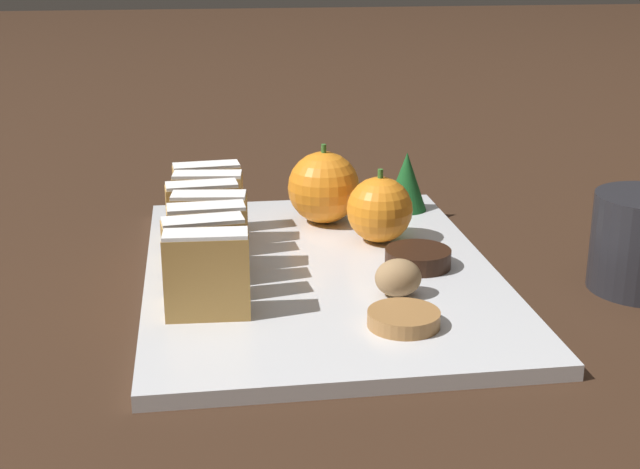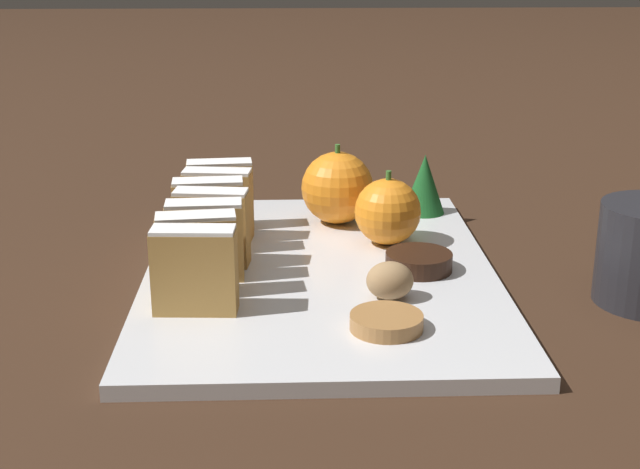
{
  "view_description": "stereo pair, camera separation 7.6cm",
  "coord_description": "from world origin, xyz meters",
  "px_view_note": "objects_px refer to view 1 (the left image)",
  "views": [
    {
      "loc": [
        -0.1,
        -0.71,
        0.29
      ],
      "look_at": [
        0.0,
        0.0,
        0.04
      ],
      "focal_mm": 50.0,
      "sensor_mm": 36.0,
      "label": 1
    },
    {
      "loc": [
        -0.03,
        -0.72,
        0.29
      ],
      "look_at": [
        0.0,
        0.0,
        0.04
      ],
      "focal_mm": 50.0,
      "sensor_mm": 36.0,
      "label": 2
    }
  ],
  "objects_px": {
    "orange_near": "(324,187)",
    "orange_far": "(380,210)",
    "chocolate_cookie": "(418,258)",
    "walnut": "(398,278)"
  },
  "relations": [
    {
      "from": "orange_near",
      "to": "orange_far",
      "type": "xyz_separation_m",
      "value": [
        0.04,
        -0.07,
        -0.0
      ]
    },
    {
      "from": "orange_near",
      "to": "chocolate_cookie",
      "type": "xyz_separation_m",
      "value": [
        0.06,
        -0.14,
        -0.03
      ]
    },
    {
      "from": "walnut",
      "to": "chocolate_cookie",
      "type": "bearing_deg",
      "value": 62.68
    },
    {
      "from": "orange_near",
      "to": "orange_far",
      "type": "height_order",
      "value": "orange_near"
    },
    {
      "from": "orange_far",
      "to": "walnut",
      "type": "relative_size",
      "value": 1.86
    },
    {
      "from": "orange_far",
      "to": "orange_near",
      "type": "bearing_deg",
      "value": 123.23
    },
    {
      "from": "orange_far",
      "to": "walnut",
      "type": "height_order",
      "value": "orange_far"
    },
    {
      "from": "orange_near",
      "to": "walnut",
      "type": "xyz_separation_m",
      "value": [
        0.03,
        -0.2,
        -0.02
      ]
    },
    {
      "from": "orange_near",
      "to": "walnut",
      "type": "bearing_deg",
      "value": -81.28
    },
    {
      "from": "orange_far",
      "to": "chocolate_cookie",
      "type": "xyz_separation_m",
      "value": [
        0.02,
        -0.07,
        -0.02
      ]
    }
  ]
}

